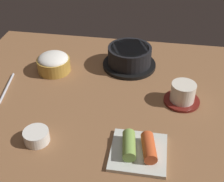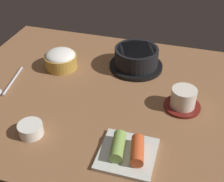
# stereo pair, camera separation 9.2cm
# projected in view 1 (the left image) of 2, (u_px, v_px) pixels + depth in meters

# --- Properties ---
(dining_table) EXTENTS (1.00, 0.76, 0.02)m
(dining_table) POSITION_uv_depth(u_px,v_px,m) (107.00, 97.00, 0.96)
(dining_table) COLOR brown
(dining_table) RESTS_ON ground
(stone_pot) EXTENTS (0.19, 0.19, 0.08)m
(stone_pot) POSITION_uv_depth(u_px,v_px,m) (129.00, 57.00, 1.06)
(stone_pot) COLOR black
(stone_pot) RESTS_ON dining_table
(rice_bowl) EXTENTS (0.11, 0.11, 0.07)m
(rice_bowl) POSITION_uv_depth(u_px,v_px,m) (54.00, 62.00, 1.04)
(rice_bowl) COLOR #B78C38
(rice_bowl) RESTS_ON dining_table
(tea_cup_with_saucer) EXTENTS (0.11, 0.11, 0.06)m
(tea_cup_with_saucer) POSITION_uv_depth(u_px,v_px,m) (183.00, 94.00, 0.90)
(tea_cup_with_saucer) COLOR maroon
(tea_cup_with_saucer) RESTS_ON dining_table
(kimchi_plate) EXTENTS (0.14, 0.14, 0.04)m
(kimchi_plate) POSITION_uv_depth(u_px,v_px,m) (139.00, 149.00, 0.75)
(kimchi_plate) COLOR silver
(kimchi_plate) RESTS_ON dining_table
(side_bowl_near) EXTENTS (0.07, 0.07, 0.03)m
(side_bowl_near) POSITION_uv_depth(u_px,v_px,m) (36.00, 136.00, 0.78)
(side_bowl_near) COLOR white
(side_bowl_near) RESTS_ON dining_table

